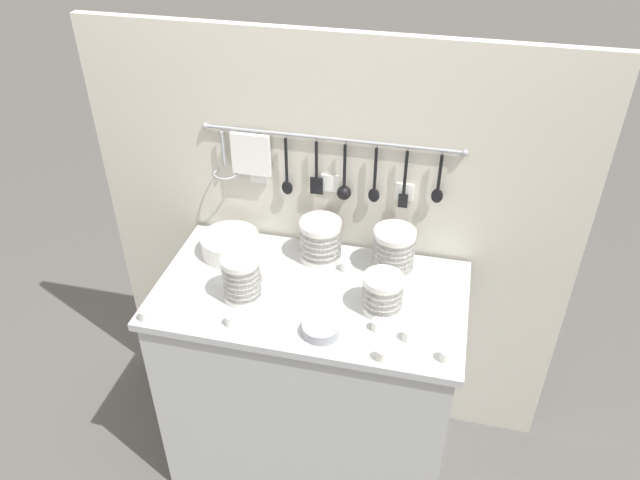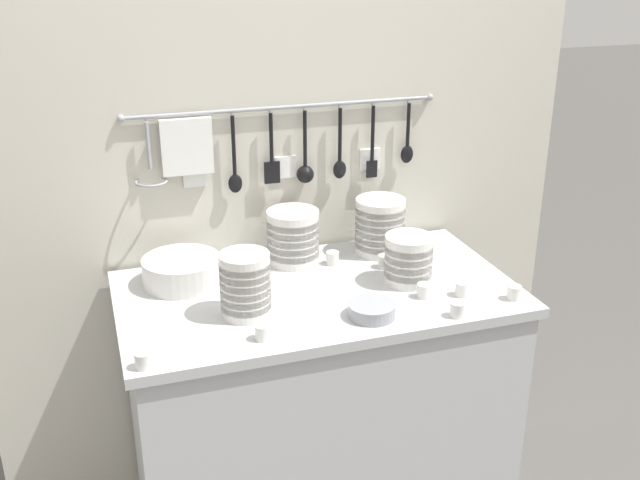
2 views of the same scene
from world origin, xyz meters
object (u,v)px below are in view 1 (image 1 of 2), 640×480
bowl_stack_tall_left (382,293)px  bowl_stack_nested_right (394,251)px  cup_front_right (231,320)px  cup_back_left (145,315)px  plate_stack (230,244)px  steel_mixing_bowl (321,329)px  cup_back_right (382,355)px  bowl_stack_back_corner (241,278)px  cup_edge_near (380,283)px  cup_mid_row (408,335)px  cup_front_left (345,266)px  cup_edge_far (377,325)px  cup_by_caddy (446,356)px  cup_centre (264,275)px  bowl_stack_wide_centre (321,240)px

bowl_stack_tall_left → bowl_stack_nested_right: 0.24m
cup_front_right → cup_back_left: bearing=-171.9°
bowl_stack_nested_right → plate_stack: size_ratio=0.79×
steel_mixing_bowl → cup_back_right: (0.22, -0.07, 0.00)m
bowl_stack_back_corner → cup_back_right: bearing=-19.4°
bowl_stack_nested_right → cup_edge_near: bearing=-104.6°
bowl_stack_nested_right → steel_mixing_bowl: bearing=-114.9°
cup_back_right → plate_stack: bearing=146.9°
cup_back_right → cup_mid_row: size_ratio=1.00×
plate_stack → bowl_stack_tall_left: bearing=-17.3°
bowl_stack_tall_left → cup_front_left: (-0.17, 0.19, -0.05)m
cup_edge_far → cup_front_right: bearing=-169.6°
cup_mid_row → cup_edge_near: same height
cup_edge_far → cup_back_left: same height
cup_back_right → cup_back_left: same height
cup_by_caddy → cup_edge_far: bearing=158.9°
cup_edge_far → cup_mid_row: bearing=-13.0°
bowl_stack_nested_right → plate_stack: (-0.65, -0.04, -0.05)m
cup_centre → cup_front_right: bearing=-97.6°
bowl_stack_nested_right → cup_front_left: (-0.18, -0.04, -0.07)m
steel_mixing_bowl → bowl_stack_back_corner: bearing=159.8°
cup_back_right → cup_edge_near: same height
cup_back_left → cup_mid_row: bearing=6.9°
plate_stack → cup_by_caddy: plate_stack is taller
cup_centre → cup_edge_near: size_ratio=1.00×
cup_edge_near → steel_mixing_bowl: bearing=-118.8°
cup_edge_far → cup_by_caddy: (0.24, -0.09, 0.00)m
cup_by_caddy → cup_mid_row: same height
steel_mixing_bowl → cup_back_left: (-0.62, -0.07, 0.00)m
bowl_stack_back_corner → plate_stack: bearing=118.6°
cup_mid_row → cup_back_left: bearing=-173.1°
cup_edge_far → cup_back_right: 0.14m
cup_back_left → cup_edge_near: bearing=25.0°
steel_mixing_bowl → cup_back_right: cup_back_right is taller
bowl_stack_wide_centre → plate_stack: bowl_stack_wide_centre is taller
cup_front_left → cup_back_right: size_ratio=1.00×
bowl_stack_back_corner → steel_mixing_bowl: 0.35m
bowl_stack_back_corner → cup_back_left: 0.36m
cup_mid_row → cup_edge_near: 0.29m
cup_centre → cup_back_left: (-0.34, -0.31, 0.00)m
bowl_stack_nested_right → cup_front_left: size_ratio=4.44×
bowl_stack_tall_left → cup_front_right: size_ratio=3.58×
plate_stack → cup_front_right: plate_stack is taller
cup_mid_row → cup_back_left: 0.92m
cup_centre → cup_back_left: bearing=-137.8°
cup_edge_far → cup_back_left: size_ratio=1.00×
bowl_stack_nested_right → cup_by_caddy: size_ratio=4.44×
plate_stack → steel_mixing_bowl: 0.59m
cup_back_right → cup_mid_row: (0.07, 0.11, 0.00)m
cup_back_right → cup_centre: (-0.50, 0.31, 0.00)m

